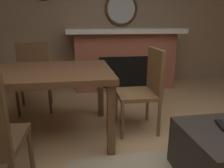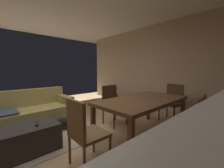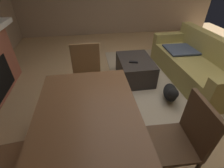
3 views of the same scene
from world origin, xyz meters
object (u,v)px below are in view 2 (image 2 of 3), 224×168
dining_chair_north (112,102)px  small_dog (64,122)px  ottoman_coffee_table (29,138)px  tv_remote (37,124)px  dining_table (143,102)px  dining_chair_east (173,100)px  couch (23,114)px  potted_plant (114,97)px  dining_chair_west (83,130)px  dining_chair_south (192,122)px

dining_chair_north → small_dog: bearing=156.7°
ottoman_coffee_table → tv_remote: 0.26m
dining_table → dining_chair_east: (1.34, -0.01, -0.15)m
couch → dining_table: (1.64, -2.10, 0.37)m
couch → dining_chair_east: dining_chair_east is taller
tv_remote → potted_plant: 3.47m
ottoman_coffee_table → dining_chair_east: dining_chair_east is taller
tv_remote → ottoman_coffee_table: bearing=161.3°
dining_chair_west → small_dog: (0.31, 1.32, -0.34)m
ottoman_coffee_table → dining_chair_west: dining_chair_west is taller
dining_chair_north → tv_remote: bearing=-178.9°
couch → dining_chair_west: (0.30, -2.09, 0.22)m
couch → potted_plant: 3.11m
ottoman_coffee_table → small_dog: ottoman_coffee_table is taller
dining_chair_north → potted_plant: 2.07m
dining_chair_north → small_dog: (-1.03, 0.44, -0.34)m
couch → tv_remote: couch is taller
dining_chair_east → potted_plant: size_ratio=2.20×
ottoman_coffee_table → dining_chair_south: (1.79, -1.81, 0.31)m
dining_chair_south → couch: bearing=119.0°
tv_remote → dining_chair_south: dining_chair_south is taller
dining_chair_west → potted_plant: 3.65m
dining_table → tv_remote: bearing=153.0°
dining_table → dining_chair_south: 0.89m
dining_chair_east → small_dog: dining_chair_east is taller
ottoman_coffee_table → tv_remote: bearing=-34.9°
dining_table → dining_chair_south: bearing=-89.4°
couch → dining_chair_north: dining_chair_north is taller
potted_plant → dining_chair_east: bearing=-93.3°
dining_chair_east → ottoman_coffee_table: bearing=163.4°
dining_chair_north → dining_chair_south: 1.76m
dining_chair_south → dining_chair_north: bearing=90.2°
small_dog → tv_remote: bearing=-143.5°
dining_chair_north → dining_chair_east: bearing=-33.6°
tv_remote → dining_chair_west: bearing=-52.3°
ottoman_coffee_table → dining_chair_north: bearing=-1.5°
couch → dining_chair_east: bearing=-35.2°
dining_chair_west → dining_chair_east: 2.67m
ottoman_coffee_table → potted_plant: size_ratio=1.98×
dining_chair_south → potted_plant: dining_chair_south is taller
tv_remote → small_dog: size_ratio=0.33×
ottoman_coffee_table → dining_chair_north: size_ratio=0.90×
dining_chair_west → dining_chair_east: same height
dining_chair_south → small_dog: bearing=115.2°
small_dog → dining_chair_east: bearing=-29.4°
ottoman_coffee_table → dining_table: dining_table is taller
couch → dining_chair_west: 2.13m
tv_remote → dining_chair_east: (3.00, -0.85, 0.08)m
dining_chair_east → dining_chair_west: bearing=179.8°
ottoman_coffee_table → tv_remote: tv_remote is taller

